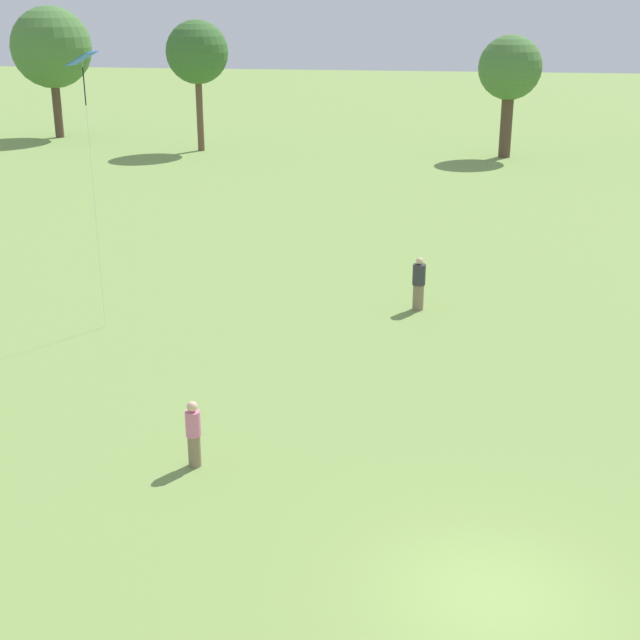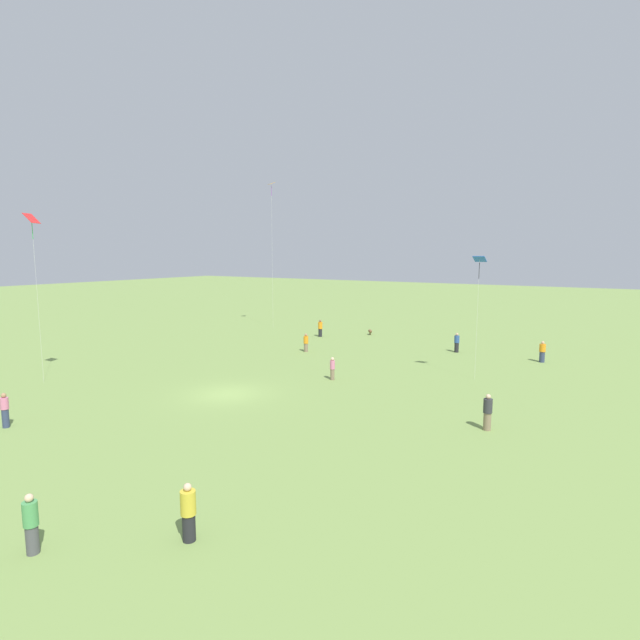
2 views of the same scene
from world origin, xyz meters
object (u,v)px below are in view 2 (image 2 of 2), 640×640
at_px(person_2, 320,328).
at_px(person_7, 488,412).
at_px(person_6, 188,513).
at_px(person_1, 542,352).
at_px(person_0, 5,410).
at_px(person_3, 332,368).
at_px(person_9, 306,343).
at_px(kite_0, 479,264).
at_px(dog_1, 370,331).
at_px(kite_2, 271,195).
at_px(kite_3, 32,225).
at_px(person_5, 457,343).
at_px(person_8, 31,524).

bearing_deg(person_2, person_7, 8.51).
bearing_deg(person_6, person_1, -41.29).
relative_size(person_0, person_3, 1.12).
xyz_separation_m(person_6, person_9, (-26.18, -13.13, -0.09)).
relative_size(person_7, kite_0, 0.22).
bearing_deg(person_1, person_9, -27.48).
bearing_deg(dog_1, person_0, 51.25).
xyz_separation_m(person_1, person_6, (32.58, -5.20, 0.07)).
relative_size(person_6, kite_2, 0.11).
distance_m(person_2, kite_2, 16.70).
relative_size(person_3, dog_1, 2.05).
height_order(person_3, kite_3, kite_3).
distance_m(person_2, person_9, 8.16).
bearing_deg(kite_0, person_0, 98.38).
height_order(person_1, person_5, person_5).
xyz_separation_m(person_1, person_3, (13.64, -11.35, -0.03)).
bearing_deg(person_8, person_9, -47.53).
height_order(person_0, kite_3, kite_3).
bearing_deg(person_5, kite_0, -155.37).
xyz_separation_m(person_2, kite_3, (25.63, -5.97, 9.55)).
relative_size(kite_0, kite_3, 0.75).
bearing_deg(person_0, kite_2, 39.44).
xyz_separation_m(kite_3, dog_1, (-29.45, 9.87, -10.05)).
bearing_deg(dog_1, person_2, 10.08).
xyz_separation_m(person_5, kite_0, (8.71, 3.89, 7.07)).
bearing_deg(person_6, kite_2, 1.74).
bearing_deg(kite_3, person_1, -28.88).
bearing_deg(person_6, person_0, 49.57).
bearing_deg(person_5, person_2, 87.76).
relative_size(person_0, kite_0, 0.21).
xyz_separation_m(person_5, kite_2, (-3.31, -22.66, 14.38)).
bearing_deg(person_6, dog_1, -13.91).
height_order(kite_2, kite_3, kite_2).
xyz_separation_m(kite_0, kite_2, (-12.02, -26.55, 7.31)).
height_order(person_3, person_6, person_6).
relative_size(person_2, kite_3, 0.16).
bearing_deg(person_1, kite_3, -4.99).
distance_m(kite_2, kite_3, 28.71).
bearing_deg(person_3, person_8, -27.17).
height_order(person_3, dog_1, person_3).
bearing_deg(kite_2, person_3, 32.27).
bearing_deg(person_2, kite_3, -52.96).
xyz_separation_m(kite_0, dog_1, (-13.25, -14.52, -7.53)).
relative_size(person_1, person_9, 1.04).
xyz_separation_m(person_1, kite_0, (8.30, -3.10, 7.08)).
xyz_separation_m(person_0, person_9, (-24.00, 2.03, -0.08)).
relative_size(person_5, kite_3, 0.15).
relative_size(person_3, kite_0, 0.19).
relative_size(person_3, kite_2, 0.10).
xyz_separation_m(kite_2, dog_1, (-1.23, 12.03, -14.85)).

